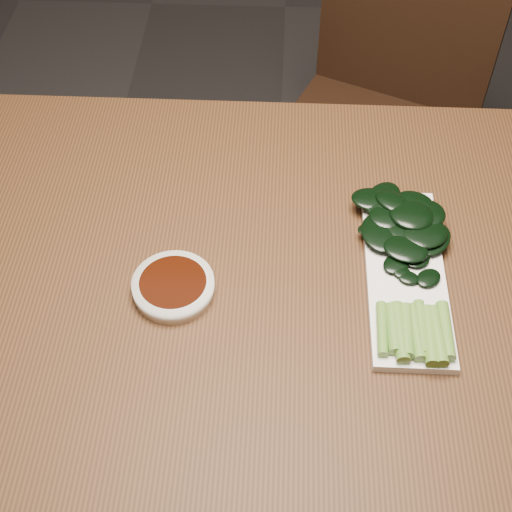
# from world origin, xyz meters

# --- Properties ---
(ground) EXTENTS (6.00, 6.00, 0.00)m
(ground) POSITION_xyz_m (0.00, 0.00, 0.00)
(ground) COLOR #2B2929
(ground) RESTS_ON ground
(table) EXTENTS (1.40, 0.80, 0.75)m
(table) POSITION_xyz_m (0.00, 0.00, 0.68)
(table) COLOR #432713
(table) RESTS_ON ground
(chair_far) EXTENTS (0.57, 0.57, 0.89)m
(chair_far) POSITION_xyz_m (0.25, 0.72, 0.49)
(chair_far) COLOR black
(chair_far) RESTS_ON ground
(sauce_bowl) EXTENTS (0.12, 0.12, 0.03)m
(sauce_bowl) POSITION_xyz_m (-0.15, -0.05, 0.76)
(sauce_bowl) COLOR white
(sauce_bowl) RESTS_ON table
(serving_plate) EXTENTS (0.12, 0.33, 0.01)m
(serving_plate) POSITION_xyz_m (0.20, -0.01, 0.76)
(serving_plate) COLOR white
(serving_plate) RESTS_ON table
(gai_lan) EXTENTS (0.16, 0.35, 0.03)m
(gai_lan) POSITION_xyz_m (0.19, 0.02, 0.78)
(gai_lan) COLOR #5E9031
(gai_lan) RESTS_ON serving_plate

